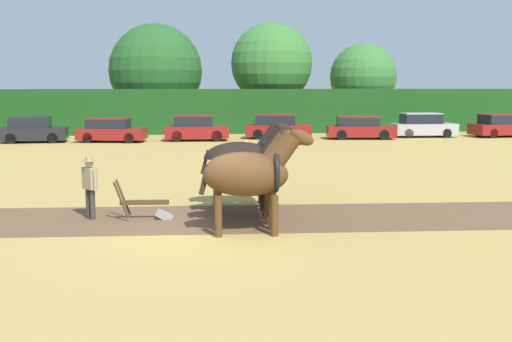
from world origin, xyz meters
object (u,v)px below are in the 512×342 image
(parked_car_center_left, at_px, (111,130))
(parked_car_right, at_px, (360,128))
(draft_horse_lead_right, at_px, (248,170))
(tree_center_left, at_px, (271,64))
(draft_horse_trail_left, at_px, (245,166))
(parked_car_center_right, at_px, (278,127))
(farmer_at_plow, at_px, (90,183))
(tree_center, at_px, (363,77))
(parked_car_far_right, at_px, (423,126))
(parked_car_end_right, at_px, (503,126))
(draft_horse_lead_left, at_px, (251,174))
(farmer_beside_team, at_px, (246,163))
(tree_left, at_px, (156,71))
(parked_car_center, at_px, (196,129))
(draft_horse_trail_right, at_px, (243,158))
(plow, at_px, (149,208))
(parked_car_left, at_px, (33,130))

(parked_car_center_left, distance_m, parked_car_right, 15.65)
(draft_horse_lead_right, bearing_deg, tree_center_left, 83.71)
(draft_horse_trail_left, distance_m, parked_car_center_right, 24.46)
(draft_horse_lead_right, height_order, parked_car_center_right, draft_horse_lead_right)
(draft_horse_trail_left, distance_m, farmer_at_plow, 4.07)
(farmer_at_plow, bearing_deg, tree_center, 26.88)
(parked_car_center_right, relative_size, parked_car_far_right, 1.07)
(tree_center, height_order, farmer_at_plow, tree_center)
(parked_car_center_right, bearing_deg, parked_car_end_right, 9.10)
(tree_center_left, relative_size, draft_horse_lead_left, 3.02)
(parked_car_center_right, height_order, parked_car_right, parked_car_center_right)
(parked_car_center_left, bearing_deg, farmer_beside_team, -62.29)
(tree_left, height_order, parked_car_right, tree_left)
(parked_car_center_left, distance_m, parked_car_center, 5.16)
(tree_center, relative_size, draft_horse_trail_right, 2.48)
(tree_center, xyz_separation_m, parked_car_center_left, (-19.27, -11.28, -3.38))
(draft_horse_lead_left, height_order, draft_horse_trail_left, draft_horse_lead_left)
(farmer_at_plow, height_order, parked_car_center_left, farmer_at_plow)
(parked_car_center_right, height_order, parked_car_end_right, parked_car_center_right)
(plow, relative_size, parked_car_end_right, 0.33)
(draft_horse_lead_left, height_order, farmer_beside_team, draft_horse_lead_left)
(draft_horse_trail_left, xyz_separation_m, draft_horse_trail_right, (0.08, 1.16, 0.08))
(draft_horse_trail_right, bearing_deg, farmer_at_plow, -158.75)
(tree_left, relative_size, tree_center, 1.20)
(parked_car_end_right, bearing_deg, parked_car_right, 175.00)
(tree_center, distance_m, parked_car_right, 12.23)
(tree_left, bearing_deg, parked_car_center_right, -51.13)
(draft_horse_trail_right, bearing_deg, tree_left, 99.08)
(tree_center_left, relative_size, tree_center, 1.22)
(farmer_beside_team, height_order, parked_car_far_right, farmer_beside_team)
(draft_horse_lead_right, height_order, plow, draft_horse_lead_right)
(draft_horse_trail_right, distance_m, plow, 3.24)
(tree_center, relative_size, parked_car_center_right, 1.51)
(draft_horse_lead_right, xyz_separation_m, parked_car_right, (10.27, 24.09, -0.65))
(draft_horse_trail_right, bearing_deg, tree_center_left, 83.26)
(draft_horse_trail_right, height_order, parked_car_center_right, draft_horse_trail_right)
(parked_car_far_right, bearing_deg, parked_car_right, -167.03)
(farmer_at_plow, height_order, parked_car_left, farmer_at_plow)
(draft_horse_lead_right, height_order, parked_car_center_left, draft_horse_lead_right)
(parked_car_right, bearing_deg, plow, -110.57)
(tree_center_left, distance_m, parked_car_right, 11.72)
(draft_horse_lead_left, relative_size, parked_car_left, 0.71)
(plow, distance_m, farmer_beside_team, 4.56)
(tree_center_left, relative_size, draft_horse_trail_left, 3.10)
(draft_horse_lead_left, xyz_separation_m, parked_car_center_right, (5.16, 26.25, -0.65))
(draft_horse_lead_right, xyz_separation_m, draft_horse_trail_right, (0.16, 2.31, 0.03))
(tree_center, distance_m, parked_car_left, 26.48)
(farmer_at_plow, bearing_deg, parked_car_end_right, 8.39)
(parked_car_center, bearing_deg, farmer_beside_team, -85.12)
(tree_center_left, bearing_deg, parked_car_right, -67.68)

